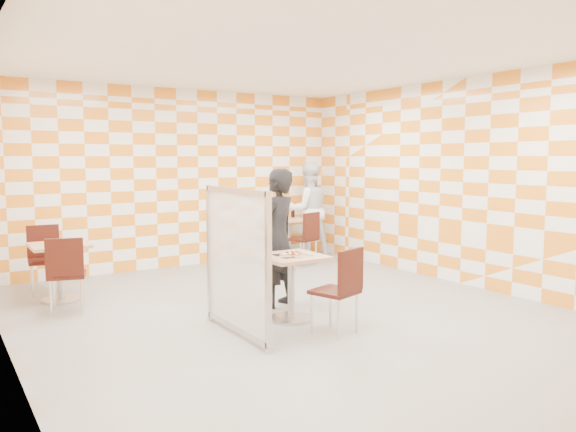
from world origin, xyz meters
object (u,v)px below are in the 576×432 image
at_px(man_dark, 277,238).
at_px(chair_second_front, 306,234).
at_px(chair_second_side, 263,232).
at_px(partition, 236,261).
at_px(chair_main_front, 342,284).
at_px(main_table, 291,276).
at_px(empty_table, 60,262).
at_px(chair_empty_far, 44,253).
at_px(man_white, 308,210).
at_px(soda_bottle, 293,212).
at_px(sport_bottle, 281,214).
at_px(second_table, 289,231).
at_px(chair_empty_near, 66,269).

bearing_deg(man_dark, chair_second_front, -155.38).
relative_size(chair_second_side, partition, 0.60).
bearing_deg(chair_main_front, main_table, 100.71).
relative_size(empty_table, chair_empty_far, 0.81).
distance_m(man_white, soda_bottle, 0.29).
height_order(chair_second_front, chair_second_side, same).
relative_size(chair_main_front, sport_bottle, 4.62).
relative_size(second_table, empty_table, 1.00).
xyz_separation_m(second_table, man_white, (0.43, 0.00, 0.38)).
bearing_deg(main_table, second_table, 57.68).
bearing_deg(man_white, main_table, 66.46).
height_order(chair_main_front, chair_second_front, same).
relative_size(second_table, partition, 0.48).
height_order(second_table, soda_bottle, soda_bottle).
xyz_separation_m(chair_main_front, sport_bottle, (1.80, 4.09, 0.29)).
bearing_deg(empty_table, chair_main_front, -54.59).
height_order(second_table, sport_bottle, sport_bottle).
bearing_deg(man_white, man_dark, 62.82).
xyz_separation_m(second_table, partition, (-2.86, -3.44, 0.28)).
xyz_separation_m(empty_table, chair_second_front, (4.03, 0.23, 0.04)).
bearing_deg(chair_main_front, empty_table, 125.41).
bearing_deg(chair_empty_far, chair_second_front, -5.32).
xyz_separation_m(empty_table, chair_empty_far, (-0.09, 0.62, 0.04)).
bearing_deg(chair_second_front, chair_empty_near, -167.25).
relative_size(chair_second_front, chair_empty_far, 1.00).
height_order(chair_main_front, chair_empty_near, same).
xyz_separation_m(main_table, chair_second_side, (1.48, 3.18, 0.04)).
bearing_deg(chair_main_front, soda_bottle, 63.23).
bearing_deg(chair_second_front, man_white, 53.49).
distance_m(partition, sport_bottle, 4.45).
distance_m(chair_second_front, chair_empty_far, 4.14).
bearing_deg(sport_bottle, second_table, -27.66).
distance_m(chair_second_front, chair_second_side, 0.79).
relative_size(chair_second_front, man_white, 0.52).
bearing_deg(main_table, chair_empty_far, 125.96).
height_order(empty_table, man_dark, man_dark).
xyz_separation_m(partition, sport_bottle, (2.73, 3.51, 0.05)).
height_order(chair_second_side, partition, partition).
distance_m(empty_table, soda_bottle, 4.42).
height_order(empty_table, chair_empty_near, chair_empty_near).
xyz_separation_m(main_table, partition, (-0.79, -0.18, 0.28)).
xyz_separation_m(chair_second_front, soda_bottle, (0.25, 0.81, 0.31)).
bearing_deg(soda_bottle, second_table, -145.66).
bearing_deg(partition, man_dark, 38.79).
relative_size(empty_table, chair_second_side, 0.81).
xyz_separation_m(chair_second_side, chair_empty_near, (-3.59, -1.54, 0.00)).
bearing_deg(empty_table, man_white, 11.58).
bearing_deg(empty_table, soda_bottle, 13.67).
distance_m(chair_second_side, chair_empty_far, 3.63).
distance_m(chair_second_side, sport_bottle, 0.57).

